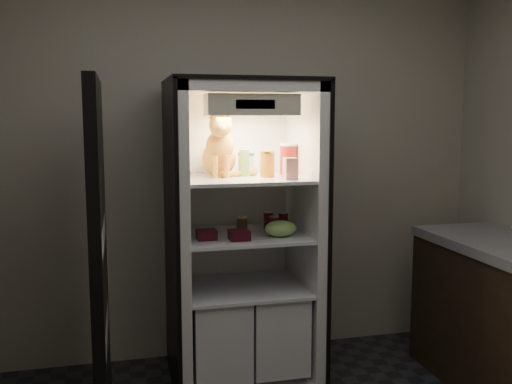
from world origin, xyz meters
TOP-DOWN VIEW (x-y plane):
  - room_shell at (0.00, 0.00)m, footprint 3.60×3.60m
  - refrigerator at (0.00, 1.38)m, footprint 0.90×0.72m
  - fridge_door at (-0.85, 1.02)m, footprint 0.07×0.87m
  - tabby_cat at (-0.13, 1.42)m, footprint 0.35×0.40m
  - parmesan_shaker at (0.02, 1.38)m, footprint 0.06×0.06m
  - mayo_tub at (0.04, 1.44)m, footprint 0.10×0.10m
  - salsa_jar at (0.14, 1.30)m, footprint 0.09×0.09m
  - pepper_jar at (0.32, 1.43)m, footprint 0.12×0.12m
  - cream_carton at (0.24, 1.14)m, footprint 0.07×0.07m
  - soda_can_a at (0.18, 1.42)m, footprint 0.06×0.06m
  - soda_can_b at (0.27, 1.39)m, footprint 0.06×0.06m
  - soda_can_c at (0.17, 1.25)m, footprint 0.06×0.06m
  - condiment_jar at (0.01, 1.41)m, footprint 0.07×0.07m
  - grape_bag at (0.20, 1.20)m, footprint 0.20×0.14m
  - berry_box_left at (-0.25, 1.23)m, footprint 0.11×0.11m
  - berry_box_right at (-0.06, 1.16)m, footprint 0.12×0.12m

SIDE VIEW (x-z plane):
  - refrigerator at x=0.00m, z-range -0.15..1.73m
  - fridge_door at x=-0.85m, z-range -0.01..1.84m
  - berry_box_left at x=-0.25m, z-range 0.94..1.00m
  - berry_box_right at x=-0.06m, z-range 0.94..1.00m
  - condiment_jar at x=0.01m, z-range 0.94..1.03m
  - grape_bag at x=0.20m, z-range 0.94..1.04m
  - soda_can_b at x=0.27m, z-range 0.94..1.05m
  - soda_can_a at x=0.18m, z-range 0.94..1.05m
  - soda_can_c at x=0.17m, z-range 0.94..1.06m
  - cream_carton at x=0.24m, z-range 1.29..1.42m
  - mayo_tub at x=0.04m, z-range 1.29..1.43m
  - salsa_jar at x=0.14m, z-range 1.29..1.45m
  - parmesan_shaker at x=0.02m, z-range 1.29..1.45m
  - pepper_jar at x=0.32m, z-range 1.29..1.49m
  - tabby_cat at x=-0.13m, z-range 1.24..1.65m
  - room_shell at x=0.00m, z-range -0.18..3.42m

